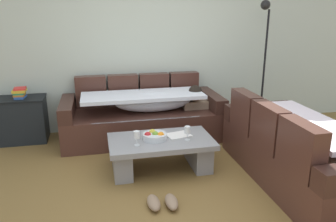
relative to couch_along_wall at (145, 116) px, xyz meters
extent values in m
plane|color=brown|center=(0.17, -1.62, -0.33)|extent=(14.00, 14.00, 0.00)
cube|color=#B8C7B8|center=(0.17, 0.53, 1.02)|extent=(9.00, 0.10, 2.70)
cube|color=#44271F|center=(-0.03, -0.02, -0.12)|extent=(2.26, 0.92, 0.42)
cube|color=#44271F|center=(-0.75, 0.36, 0.32)|extent=(0.45, 0.16, 0.46)
cube|color=#44271F|center=(-0.27, 0.36, 0.32)|extent=(0.45, 0.16, 0.46)
cube|color=#44271F|center=(0.21, 0.36, 0.32)|extent=(0.45, 0.16, 0.46)
cube|color=#44271F|center=(0.68, 0.36, 0.32)|extent=(0.45, 0.16, 0.46)
cube|color=#361F19|center=(-1.07, -0.02, 0.19)|extent=(0.18, 0.92, 0.20)
cube|color=#361F19|center=(1.01, -0.02, 0.19)|extent=(0.18, 0.92, 0.20)
cube|color=gray|center=(0.74, -0.03, 0.14)|extent=(0.36, 0.28, 0.11)
sphere|color=tan|center=(0.74, -0.07, 0.30)|extent=(0.21, 0.21, 0.21)
sphere|color=black|center=(0.74, -0.07, 0.33)|extent=(0.20, 0.20, 0.20)
ellipsoid|color=silver|center=(0.12, -0.07, 0.23)|extent=(1.10, 0.44, 0.28)
cube|color=silver|center=(-0.03, -0.09, 0.33)|extent=(1.70, 0.60, 0.05)
cube|color=silver|center=(-0.03, -0.46, -0.10)|extent=(1.44, 0.04, 0.38)
cube|color=#44271F|center=(1.44, -1.63, -0.12)|extent=(0.92, 2.03, 0.42)
cube|color=#44271F|center=(1.06, -2.19, 0.32)|extent=(0.16, 0.52, 0.46)
cube|color=#44271F|center=(1.06, -1.63, 0.32)|extent=(0.16, 0.52, 0.46)
cube|color=#44271F|center=(1.06, -1.07, 0.32)|extent=(0.16, 0.52, 0.46)
cube|color=#361F19|center=(1.44, -0.70, 0.19)|extent=(0.92, 0.18, 0.20)
ellipsoid|color=silver|center=(1.49, -1.67, 0.23)|extent=(0.44, 1.10, 0.28)
cube|color=silver|center=(1.51, -1.63, 0.33)|extent=(0.60, 1.54, 0.05)
cube|color=silver|center=(1.88, -1.63, -0.10)|extent=(0.04, 1.31, 0.38)
cube|color=gray|center=(0.03, -1.06, 0.02)|extent=(1.20, 0.68, 0.06)
cube|color=gray|center=(-0.43, -1.06, -0.17)|extent=(0.20, 0.54, 0.32)
cube|color=gray|center=(0.49, -1.06, -0.17)|extent=(0.20, 0.54, 0.32)
cylinder|color=silver|center=(-0.04, -1.05, 0.08)|extent=(0.28, 0.28, 0.07)
sphere|color=gold|center=(-0.06, -0.99, 0.11)|extent=(0.08, 0.08, 0.08)
sphere|color=red|center=(-0.12, -1.06, 0.11)|extent=(0.08, 0.08, 0.08)
sphere|color=#679B2F|center=(-0.04, -1.07, 0.11)|extent=(0.08, 0.08, 0.08)
sphere|color=orange|center=(0.02, -1.10, 0.11)|extent=(0.08, 0.08, 0.08)
cylinder|color=silver|center=(-0.27, -1.19, 0.05)|extent=(0.06, 0.06, 0.01)
cylinder|color=silver|center=(-0.27, -1.19, 0.09)|extent=(0.01, 0.01, 0.07)
cylinder|color=silver|center=(-0.27, -1.19, 0.17)|extent=(0.07, 0.07, 0.08)
cylinder|color=silver|center=(0.32, -1.16, 0.05)|extent=(0.06, 0.06, 0.01)
cylinder|color=silver|center=(0.32, -1.16, 0.09)|extent=(0.01, 0.01, 0.07)
cylinder|color=silver|center=(0.32, -1.16, 0.17)|extent=(0.07, 0.07, 0.08)
cube|color=white|center=(0.25, -1.00, 0.05)|extent=(0.32, 0.27, 0.01)
cube|color=black|center=(-1.75, 0.23, -0.02)|extent=(0.70, 0.42, 0.62)
cube|color=black|center=(-1.75, 0.23, 0.30)|extent=(0.72, 0.44, 0.02)
cube|color=#2D569E|center=(-1.70, 0.22, 0.32)|extent=(0.14, 0.22, 0.03)
cube|color=#B76623|center=(-1.71, 0.22, 0.35)|extent=(0.14, 0.18, 0.02)
cube|color=#338C59|center=(-1.71, 0.23, 0.38)|extent=(0.13, 0.19, 0.03)
cube|color=gold|center=(-1.71, 0.23, 0.41)|extent=(0.17, 0.20, 0.04)
cube|color=red|center=(-1.70, 0.22, 0.44)|extent=(0.17, 0.18, 0.02)
cylinder|color=black|center=(1.90, 0.10, -0.32)|extent=(0.28, 0.28, 0.02)
cylinder|color=black|center=(1.90, 0.10, 0.59)|extent=(0.03, 0.03, 1.80)
sphere|color=black|center=(1.78, 0.00, 1.55)|extent=(0.14, 0.14, 0.14)
ellipsoid|color=#8C7259|center=(-0.20, -1.83, -0.29)|extent=(0.13, 0.27, 0.09)
ellipsoid|color=#8C7259|center=(-0.03, -1.85, -0.29)|extent=(0.13, 0.27, 0.09)
camera|label=1|loc=(-0.66, -4.54, 1.47)|focal=35.16mm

